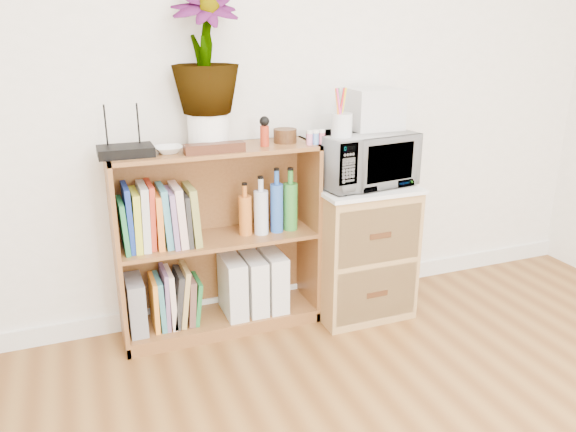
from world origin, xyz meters
TOP-DOWN VIEW (x-y plane):
  - skirting_board at (0.00, 2.24)m, footprint 4.00×0.02m
  - bookshelf at (-0.35, 2.10)m, footprint 1.00×0.30m
  - wicker_unit at (0.40, 2.02)m, footprint 0.50×0.45m
  - microwave at (0.40, 2.02)m, footprint 0.53×0.39m
  - pen_cup at (0.24, 1.95)m, footprint 0.10×0.10m
  - small_appliance at (0.49, 2.09)m, footprint 0.26×0.22m
  - router at (-0.76, 2.08)m, footprint 0.24×0.16m
  - white_bowl at (-0.57, 2.07)m, footprint 0.13×0.13m
  - plant_pot at (-0.37, 2.12)m, footprint 0.19×0.19m
  - potted_plant at (-0.37, 2.12)m, footprint 0.31×0.31m
  - trinket_box at (-0.37, 2.00)m, footprint 0.28×0.07m
  - kokeshi_doll at (-0.11, 2.06)m, footprint 0.04×0.04m
  - wooden_bowl at (0.01, 2.11)m, footprint 0.12×0.12m
  - paint_jars at (0.13, 2.01)m, footprint 0.11×0.04m
  - file_box at (-0.78, 2.10)m, footprint 0.08×0.22m
  - magazine_holder_left at (-0.29, 2.09)m, footprint 0.10×0.25m
  - magazine_holder_mid at (-0.17, 2.09)m, footprint 0.09×0.24m
  - magazine_holder_right at (-0.07, 2.09)m, footprint 0.10×0.24m
  - cookbooks at (-0.64, 2.10)m, footprint 0.36×0.20m
  - liquor_bottles at (-0.08, 2.10)m, footprint 0.31×0.07m
  - lower_books at (-0.59, 2.10)m, footprint 0.24×0.19m

SIDE VIEW (x-z plane):
  - skirting_board at x=0.00m, z-range 0.00..0.10m
  - file_box at x=-0.78m, z-range 0.07..0.34m
  - lower_books at x=-0.59m, z-range 0.06..0.35m
  - magazine_holder_mid at x=-0.17m, z-range 0.07..0.37m
  - magazine_holder_right at x=-0.07m, z-range 0.07..0.38m
  - magazine_holder_left at x=-0.29m, z-range 0.07..0.38m
  - wicker_unit at x=0.40m, z-range 0.00..0.70m
  - bookshelf at x=-0.35m, z-range 0.00..0.95m
  - cookbooks at x=-0.64m, z-range 0.49..0.80m
  - liquor_bottles at x=-0.08m, z-range 0.49..0.81m
  - microwave at x=0.40m, z-range 0.72..0.99m
  - white_bowl at x=-0.57m, z-range 0.95..0.98m
  - router at x=-0.76m, z-range 0.95..0.99m
  - trinket_box at x=-0.37m, z-range 0.95..0.99m
  - paint_jars at x=0.13m, z-range 0.95..1.00m
  - wooden_bowl at x=0.01m, z-range 0.95..1.02m
  - kokeshi_doll at x=-0.11m, z-range 0.95..1.05m
  - plant_pot at x=-0.37m, z-range 0.95..1.11m
  - pen_cup at x=0.24m, z-range 0.99..1.10m
  - small_appliance at x=0.49m, z-range 0.99..1.20m
  - potted_plant at x=-0.37m, z-range 1.11..1.66m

